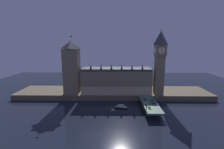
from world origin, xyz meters
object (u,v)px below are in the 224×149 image
Objects in this scene: pedestrian_near_rail at (146,108)px; street_lamp_near at (146,105)px; street_lamp_mid at (157,99)px; car_northbound_lead at (145,99)px; pedestrian_mid_walk at (155,101)px; boat_upstream at (121,107)px; victoria_tower at (72,67)px; car_northbound_trail at (150,108)px; clock_tower at (160,61)px; car_southbound_lead at (154,104)px; car_southbound_trail at (152,101)px.

street_lamp_near is (-0.40, -0.99, 2.98)m from pedestrian_near_rail.
car_northbound_lead is at bearing 135.91° from street_lamp_mid.
pedestrian_mid_walk reaches higher than boat_upstream.
street_lamp_near is (73.42, -49.35, -24.11)m from victoria_tower.
pedestrian_near_rail is 1.08× the size of pedestrian_mid_walk.
car_northbound_trail is (76.80, -46.81, -27.43)m from victoria_tower.
clock_tower is 10.91× the size of street_lamp_near.
pedestrian_mid_walk is (2.98, 8.20, 0.19)m from car_southbound_lead.
car_southbound_trail is at bearing -20.01° from victoria_tower.
clock_tower is at bearing 33.75° from boat_upstream.
car_southbound_trail is 20.30m from pedestrian_near_rail.
boat_upstream is at bearing -178.37° from pedestrian_mid_walk.
street_lamp_near is at bearing -115.90° from car_southbound_trail.
car_southbound_trail is (5.95, -4.54, -0.06)m from car_northbound_lead.
pedestrian_near_rail is (-21.41, -44.88, -34.99)m from clock_tower.
car_northbound_lead is at bearing -18.43° from victoria_tower.
street_lamp_near is at bearing -98.09° from car_northbound_lead.
car_southbound_lead is 0.34× the size of boat_upstream.
car_southbound_lead is (5.95, -12.90, -0.00)m from car_northbound_lead.
car_southbound_trail is 0.75× the size of street_lamp_near.
street_lamp_mid is at bearing -106.29° from clock_tower.
victoria_tower is 91.69m from street_lamp_near.
pedestrian_near_rail is (-8.93, -18.23, 0.33)m from car_southbound_trail.
pedestrian_near_rail reaches higher than pedestrian_mid_walk.
street_lamp_near is at bearing -130.68° from car_southbound_lead.
car_southbound_trail is at bearing 64.10° from street_lamp_near.
street_lamp_mid is (86.13, -34.63, -24.10)m from victoria_tower.
street_lamp_mid is at bearing -44.09° from car_northbound_lead.
victoria_tower is 94.03m from car_northbound_trail.
clock_tower is at bearing 70.38° from car_southbound_lead.
victoria_tower is 70.46m from boat_upstream.
pedestrian_mid_walk is 22.90m from street_lamp_near.
clock_tower is 64.67m from boat_upstream.
pedestrian_mid_walk is 5.33m from street_lamp_mid.
car_southbound_lead reaches higher than car_southbound_trail.
victoria_tower is 95.29m from car_southbound_lead.
street_lamp_near is at bearing -122.85° from pedestrian_mid_walk.
car_northbound_trail is at bearing -118.40° from pedestrian_mid_walk.
victoria_tower is at bearing 148.64° from car_northbound_trail.
street_lamp_mid is at bearing -53.11° from car_southbound_trail.
car_southbound_trail is (5.95, 16.68, 0.01)m from car_northbound_trail.
boat_upstream is (-23.07, -5.61, -5.85)m from car_northbound_lead.
car_northbound_lead is 2.09× the size of pedestrian_near_rail.
car_southbound_trail is at bearing -115.09° from clock_tower.
street_lamp_mid reaches higher than pedestrian_mid_walk.
car_northbound_lead is at bearing -129.81° from clock_tower.
car_northbound_lead is at bearing 142.69° from car_southbound_trail.
victoria_tower is 37.20× the size of pedestrian_mid_walk.
pedestrian_mid_walk is at bearing -19.46° from victoria_tower.
car_southbound_lead is 0.71× the size of street_lamp_near.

